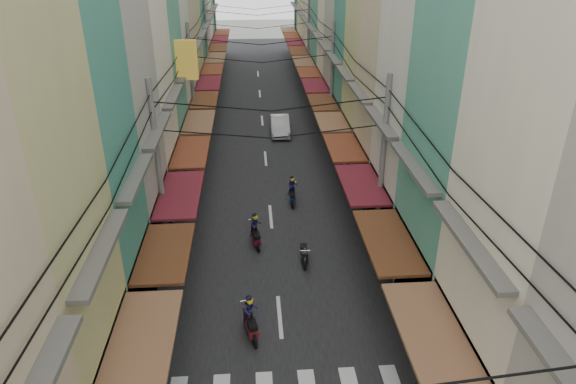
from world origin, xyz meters
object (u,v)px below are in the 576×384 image
market_umbrella (464,259)px  traffic_sign (397,247)px  white_car (280,133)px  bicycle (455,285)px

market_umbrella → traffic_sign: bearing=151.5°
market_umbrella → traffic_sign: size_ratio=0.88×
white_car → traffic_sign: size_ratio=1.63×
bicycle → market_umbrella: 2.47m
bicycle → white_car: bearing=36.2°
white_car → traffic_sign: 19.78m
bicycle → traffic_sign: bearing=107.2°
bicycle → traffic_sign: traffic_sign is taller
market_umbrella → bicycle: bearing=72.7°
bicycle → market_umbrella: bearing=-178.9°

